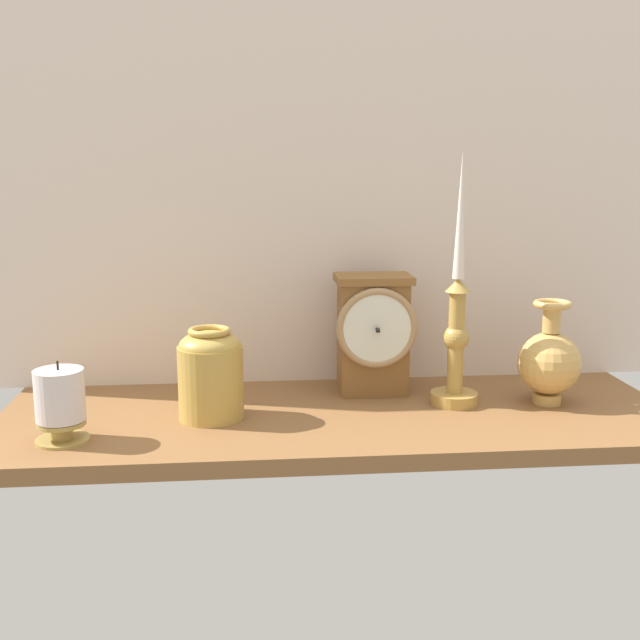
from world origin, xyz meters
The scene contains 7 objects.
ground_plane centered at (0.00, 0.00, -1.20)cm, with size 100.00×36.00×2.40cm, color brown.
back_wall centered at (0.00, 18.50, 32.50)cm, with size 120.00×2.00×65.00cm, color beige.
mantel_clock centered at (6.64, 9.30, 9.89)cm, with size 12.68×10.64×19.06cm.
candlestick_tall_left centered at (18.17, 2.22, 11.65)cm, with size 7.25×7.25×38.45cm.
brass_vase_bulbous centered at (32.51, 1.12, 6.75)cm, with size 9.56×9.56×16.04cm.
brass_vase_jar centered at (-18.64, -0.97, 6.95)cm, with size 9.41×9.41×13.35cm.
pillar_candle_front centered at (-37.99, -8.83, 5.21)cm, with size 7.09×7.09×11.01cm.
Camera 1 is at (-13.12, -108.83, 36.20)cm, focal length 43.26 mm.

